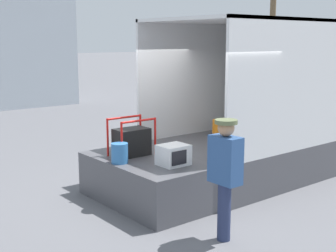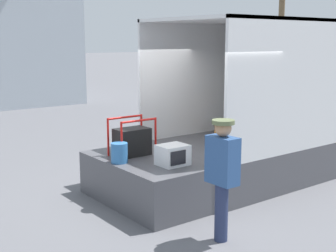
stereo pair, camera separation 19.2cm
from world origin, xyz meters
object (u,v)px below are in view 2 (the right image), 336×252
at_px(worker_person, 222,168).
at_px(utility_pole, 282,13).
at_px(microwave, 173,155).
at_px(box_truck, 315,114).
at_px(orange_bucket, 119,153).
at_px(portable_generator, 133,141).

relative_size(worker_person, utility_pole, 0.22).
distance_m(microwave, worker_person, 1.34).
height_order(box_truck, worker_person, box_truck).
relative_size(box_truck, worker_person, 3.89).
relative_size(box_truck, utility_pole, 0.86).
bearing_deg(box_truck, worker_person, -158.03).
bearing_deg(orange_bucket, portable_generator, 32.90).
height_order(portable_generator, utility_pole, utility_pole).
xyz_separation_m(orange_bucket, worker_person, (0.39, -1.96, 0.12)).
bearing_deg(worker_person, orange_bucket, 101.26).
xyz_separation_m(box_truck, utility_pole, (8.95, 8.40, 2.89)).
height_order(worker_person, utility_pole, utility_pole).
bearing_deg(worker_person, microwave, 81.29).
bearing_deg(portable_generator, orange_bucket, -147.10).
bearing_deg(utility_pole, microwave, -146.27).
distance_m(portable_generator, worker_person, 2.25).
xyz_separation_m(microwave, utility_pole, (13.44, 8.97, 3.03)).
bearing_deg(worker_person, utility_pole, 37.05).
distance_m(box_truck, orange_bucket, 5.09).
distance_m(box_truck, portable_generator, 4.64).
bearing_deg(microwave, orange_bucket, 133.03).
xyz_separation_m(box_truck, portable_generator, (-4.63, 0.36, -0.06)).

